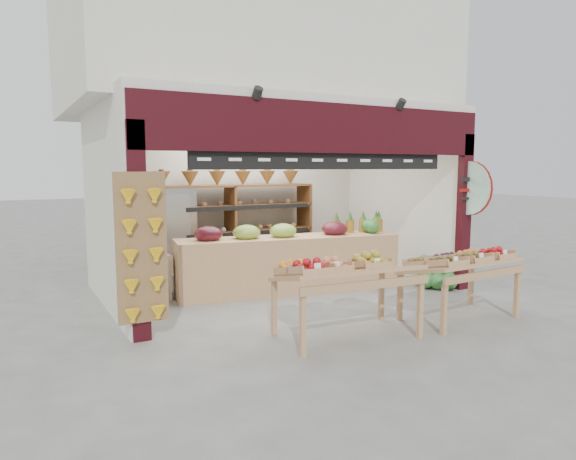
{
  "coord_description": "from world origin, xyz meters",
  "views": [
    {
      "loc": [
        -4.13,
        -7.22,
        2.1
      ],
      "look_at": [
        -0.22,
        -0.2,
        1.12
      ],
      "focal_mm": 32.0,
      "sensor_mm": 36.0,
      "label": 1
    }
  ],
  "objects_px": {
    "mid_counter": "(288,262)",
    "display_table_left": "(336,271)",
    "cardboard_stack": "(170,281)",
    "refrigerator": "(171,236)",
    "watermelon_pile": "(437,276)",
    "display_table_right": "(460,262)",
    "back_shelving": "(231,211)"
  },
  "relations": [
    {
      "from": "refrigerator",
      "to": "cardboard_stack",
      "type": "bearing_deg",
      "value": -124.99
    },
    {
      "from": "display_table_left",
      "to": "display_table_right",
      "type": "height_order",
      "value": "display_table_left"
    },
    {
      "from": "mid_counter",
      "to": "watermelon_pile",
      "type": "bearing_deg",
      "value": -22.01
    },
    {
      "from": "back_shelving",
      "to": "display_table_left",
      "type": "bearing_deg",
      "value": -93.71
    },
    {
      "from": "refrigerator",
      "to": "display_table_right",
      "type": "height_order",
      "value": "refrigerator"
    },
    {
      "from": "back_shelving",
      "to": "display_table_right",
      "type": "distance_m",
      "value": 4.49
    },
    {
      "from": "mid_counter",
      "to": "display_table_left",
      "type": "distance_m",
      "value": 2.42
    },
    {
      "from": "cardboard_stack",
      "to": "watermelon_pile",
      "type": "distance_m",
      "value": 4.6
    },
    {
      "from": "cardboard_stack",
      "to": "display_table_left",
      "type": "bearing_deg",
      "value": -66.85
    },
    {
      "from": "back_shelving",
      "to": "mid_counter",
      "type": "height_order",
      "value": "back_shelving"
    },
    {
      "from": "refrigerator",
      "to": "mid_counter",
      "type": "bearing_deg",
      "value": -63.76
    },
    {
      "from": "cardboard_stack",
      "to": "watermelon_pile",
      "type": "height_order",
      "value": "cardboard_stack"
    },
    {
      "from": "refrigerator",
      "to": "watermelon_pile",
      "type": "xyz_separation_m",
      "value": [
        3.98,
        -2.62,
        -0.66
      ]
    },
    {
      "from": "mid_counter",
      "to": "refrigerator",
      "type": "bearing_deg",
      "value": 133.15
    },
    {
      "from": "refrigerator",
      "to": "display_table_right",
      "type": "relative_size",
      "value": 1.06
    },
    {
      "from": "refrigerator",
      "to": "cardboard_stack",
      "type": "height_order",
      "value": "refrigerator"
    },
    {
      "from": "refrigerator",
      "to": "watermelon_pile",
      "type": "height_order",
      "value": "refrigerator"
    },
    {
      "from": "cardboard_stack",
      "to": "watermelon_pile",
      "type": "relative_size",
      "value": 1.31
    },
    {
      "from": "cardboard_stack",
      "to": "refrigerator",
      "type": "bearing_deg",
      "value": 71.93
    },
    {
      "from": "back_shelving",
      "to": "refrigerator",
      "type": "height_order",
      "value": "back_shelving"
    },
    {
      "from": "back_shelving",
      "to": "display_table_right",
      "type": "relative_size",
      "value": 2.04
    },
    {
      "from": "back_shelving",
      "to": "display_table_left",
      "type": "xyz_separation_m",
      "value": [
        -0.26,
        -3.93,
        -0.44
      ]
    },
    {
      "from": "mid_counter",
      "to": "display_table_right",
      "type": "height_order",
      "value": "mid_counter"
    },
    {
      "from": "back_shelving",
      "to": "refrigerator",
      "type": "distance_m",
      "value": 1.23
    },
    {
      "from": "refrigerator",
      "to": "display_table_left",
      "type": "relative_size",
      "value": 0.96
    },
    {
      "from": "back_shelving",
      "to": "cardboard_stack",
      "type": "height_order",
      "value": "back_shelving"
    },
    {
      "from": "display_table_left",
      "to": "mid_counter",
      "type": "bearing_deg",
      "value": 75.04
    },
    {
      "from": "refrigerator",
      "to": "display_table_left",
      "type": "height_order",
      "value": "refrigerator"
    },
    {
      "from": "display_table_right",
      "to": "watermelon_pile",
      "type": "xyz_separation_m",
      "value": [
        1.14,
        1.54,
        -0.59
      ]
    },
    {
      "from": "back_shelving",
      "to": "cardboard_stack",
      "type": "relative_size",
      "value": 3.33
    },
    {
      "from": "cardboard_stack",
      "to": "display_table_left",
      "type": "xyz_separation_m",
      "value": [
        1.24,
        -2.91,
        0.57
      ]
    },
    {
      "from": "display_table_left",
      "to": "refrigerator",
      "type": "bearing_deg",
      "value": 102.96
    }
  ]
}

